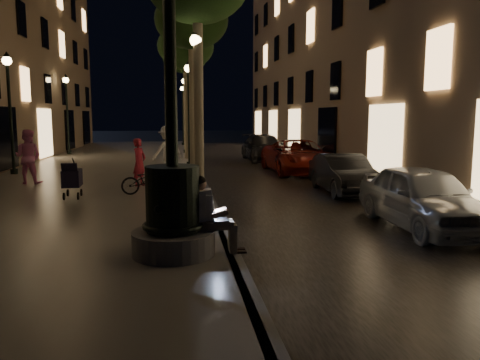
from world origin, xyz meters
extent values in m
plane|color=black|center=(0.00, 15.00, 0.00)|extent=(120.00, 120.00, 0.00)
cube|color=black|center=(3.00, 15.00, 0.01)|extent=(6.00, 45.00, 0.02)
cube|color=slate|center=(-4.00, 15.00, 0.10)|extent=(8.00, 45.00, 0.20)
cube|color=#59595B|center=(0.00, 15.00, 0.10)|extent=(0.25, 45.00, 0.20)
cube|color=#7E674F|center=(10.00, 18.00, 7.50)|extent=(8.00, 36.00, 15.00)
cylinder|color=#59595B|center=(-1.00, 2.00, 0.40)|extent=(1.40, 1.40, 0.40)
cylinder|color=black|center=(-1.00, 2.00, 1.15)|extent=(0.90, 0.90, 1.10)
torus|color=black|center=(-1.00, 2.00, 0.70)|extent=(1.04, 1.04, 0.10)
torus|color=black|center=(-1.00, 2.00, 1.55)|extent=(0.89, 0.89, 0.09)
cylinder|color=black|center=(-1.00, 2.00, 3.30)|extent=(0.20, 0.20, 3.20)
cube|color=gray|center=(-0.45, 2.00, 0.69)|extent=(0.35, 0.24, 0.18)
cube|color=white|center=(-0.51, 2.00, 1.02)|extent=(0.44, 0.26, 0.56)
sphere|color=tan|center=(-0.54, 2.00, 1.39)|extent=(0.21, 0.21, 0.21)
sphere|color=black|center=(-0.55, 2.00, 1.43)|extent=(0.21, 0.21, 0.21)
cube|color=gray|center=(-0.21, 1.91, 0.69)|extent=(0.45, 0.13, 0.14)
cube|color=gray|center=(-0.21, 2.09, 0.69)|extent=(0.45, 0.13, 0.14)
cube|color=gray|center=(0.00, 1.91, 0.44)|extent=(0.13, 0.12, 0.49)
cube|color=gray|center=(0.00, 2.09, 0.44)|extent=(0.13, 0.12, 0.49)
cube|color=black|center=(0.10, 1.91, 0.21)|extent=(0.26, 0.10, 0.03)
cube|color=black|center=(0.10, 2.09, 0.21)|extent=(0.26, 0.10, 0.03)
cube|color=black|center=(-0.19, 2.00, 0.77)|extent=(0.24, 0.33, 0.02)
cube|color=black|center=(-0.35, 2.00, 0.88)|extent=(0.09, 0.33, 0.21)
cube|color=#B2CEFF|center=(-0.34, 2.00, 0.88)|extent=(0.06, 0.30, 0.18)
cylinder|color=#6B604C|center=(-0.25, 8.00, 2.70)|extent=(0.28, 0.28, 5.00)
cylinder|color=#6B604C|center=(-0.20, 14.00, 2.75)|extent=(0.28, 0.28, 5.10)
ellipsoid|color=black|center=(-0.20, 14.00, 6.40)|extent=(3.00, 3.00, 2.40)
cylinder|color=#6B604C|center=(-0.30, 20.00, 2.65)|extent=(0.28, 0.28, 4.90)
ellipsoid|color=black|center=(-0.30, 20.00, 6.20)|extent=(3.00, 3.00, 2.40)
cylinder|color=#6B604C|center=(-0.22, 26.00, 2.80)|extent=(0.28, 0.28, 5.20)
ellipsoid|color=black|center=(-0.22, 26.00, 6.50)|extent=(3.00, 3.00, 2.40)
cylinder|color=black|center=(-0.30, 8.00, 0.30)|extent=(0.28, 0.28, 0.20)
cylinder|color=black|center=(-0.30, 8.00, 2.40)|extent=(0.12, 0.12, 4.40)
sphere|color=#FFD88C|center=(-0.30, 8.00, 4.65)|extent=(0.36, 0.36, 0.36)
cone|color=black|center=(-0.30, 8.00, 4.90)|extent=(0.30, 0.30, 0.22)
cylinder|color=black|center=(-0.30, 16.00, 0.30)|extent=(0.28, 0.28, 0.20)
cylinder|color=black|center=(-0.30, 16.00, 2.40)|extent=(0.12, 0.12, 4.40)
sphere|color=#FFD88C|center=(-0.30, 16.00, 4.65)|extent=(0.36, 0.36, 0.36)
cone|color=black|center=(-0.30, 16.00, 4.90)|extent=(0.30, 0.30, 0.22)
cylinder|color=black|center=(-0.30, 24.00, 0.30)|extent=(0.28, 0.28, 0.20)
cylinder|color=black|center=(-0.30, 24.00, 2.40)|extent=(0.12, 0.12, 4.40)
sphere|color=#FFD88C|center=(-0.30, 24.00, 4.65)|extent=(0.36, 0.36, 0.36)
cone|color=black|center=(-0.30, 24.00, 4.90)|extent=(0.30, 0.30, 0.22)
cylinder|color=black|center=(-0.30, 32.00, 0.30)|extent=(0.28, 0.28, 0.20)
cylinder|color=black|center=(-0.30, 32.00, 2.40)|extent=(0.12, 0.12, 4.40)
sphere|color=#FFD88C|center=(-0.30, 32.00, 4.65)|extent=(0.36, 0.36, 0.36)
cone|color=black|center=(-0.30, 32.00, 4.90)|extent=(0.30, 0.30, 0.22)
cylinder|color=black|center=(-7.40, 14.00, 0.30)|extent=(0.28, 0.28, 0.20)
cylinder|color=black|center=(-7.40, 14.00, 2.40)|extent=(0.12, 0.12, 4.40)
sphere|color=#FFD88C|center=(-7.40, 14.00, 4.65)|extent=(0.36, 0.36, 0.36)
cone|color=black|center=(-7.40, 14.00, 4.90)|extent=(0.30, 0.30, 0.22)
cylinder|color=black|center=(-7.40, 24.00, 0.30)|extent=(0.28, 0.28, 0.20)
cylinder|color=black|center=(-7.40, 24.00, 2.40)|extent=(0.12, 0.12, 4.40)
sphere|color=#FFD88C|center=(-7.40, 24.00, 4.65)|extent=(0.36, 0.36, 0.36)
cone|color=black|center=(-7.40, 24.00, 4.90)|extent=(0.30, 0.30, 0.22)
cube|color=black|center=(-3.86, 7.88, 0.77)|extent=(0.51, 0.81, 0.47)
cube|color=black|center=(-3.84, 7.52, 1.09)|extent=(0.43, 0.20, 0.31)
cylinder|color=black|center=(-4.03, 7.56, 0.30)|extent=(0.05, 0.21, 0.21)
cylinder|color=black|center=(-3.65, 7.58, 0.30)|extent=(0.05, 0.21, 0.21)
cylinder|color=black|center=(-4.06, 8.19, 0.30)|extent=(0.05, 0.21, 0.21)
cylinder|color=black|center=(-3.69, 8.21, 0.30)|extent=(0.05, 0.21, 0.21)
cylinder|color=black|center=(-3.88, 8.30, 1.19)|extent=(0.06, 0.47, 0.29)
imported|color=#9CA0A4|center=(4.55, 3.90, 0.71)|extent=(1.73, 4.20, 1.42)
imported|color=black|center=(4.48, 8.77, 0.64)|extent=(1.46, 3.91, 1.28)
imported|color=maroon|center=(4.43, 14.28, 0.74)|extent=(2.52, 5.35, 1.48)
imported|color=#2B2B2F|center=(4.00, 20.18, 0.72)|extent=(2.10, 5.02, 1.45)
imported|color=#BE2639|center=(-2.14, 10.03, 0.99)|extent=(0.60, 0.69, 1.58)
imported|color=pink|center=(-5.94, 11.03, 1.13)|extent=(1.02, 0.86, 1.86)
imported|color=white|center=(-1.25, 12.55, 1.17)|extent=(1.44, 1.18, 1.93)
imported|color=black|center=(-1.77, 8.31, 0.61)|extent=(1.65, 0.83, 0.83)
camera|label=1|loc=(-0.94, -5.75, 2.52)|focal=35.00mm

